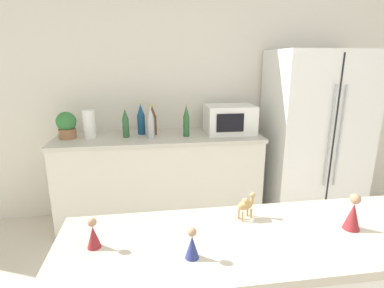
{
  "coord_description": "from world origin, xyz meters",
  "views": [
    {
      "loc": [
        -0.64,
        -0.46,
        1.63
      ],
      "look_at": [
        -0.36,
        1.46,
        1.09
      ],
      "focal_mm": 28.0,
      "sensor_mm": 36.0,
      "label": 1
    }
  ],
  "objects_px": {
    "refrigerator": "(314,137)",
    "wise_man_figurine_blue": "(353,214)",
    "back_bottle_0": "(153,121)",
    "back_bottle_2": "(186,121)",
    "back_bottle_3": "(141,120)",
    "microwave": "(230,119)",
    "potted_plant": "(67,125)",
    "wise_man_figurine_crimson": "(192,245)",
    "back_bottle_4": "(151,123)",
    "paper_towel_roll": "(89,124)",
    "back_bottle_1": "(126,123)",
    "camel_figurine": "(246,204)",
    "wise_man_figurine_purple": "(93,235)"
  },
  "relations": [
    {
      "from": "refrigerator",
      "to": "wise_man_figurine_blue",
      "type": "bearing_deg",
      "value": -115.95
    },
    {
      "from": "back_bottle_0",
      "to": "back_bottle_2",
      "type": "relative_size",
      "value": 0.96
    },
    {
      "from": "back_bottle_3",
      "to": "back_bottle_0",
      "type": "bearing_deg",
      "value": -21.99
    },
    {
      "from": "microwave",
      "to": "back_bottle_2",
      "type": "height_order",
      "value": "back_bottle_2"
    },
    {
      "from": "potted_plant",
      "to": "wise_man_figurine_crimson",
      "type": "relative_size",
      "value": 2.13
    },
    {
      "from": "back_bottle_3",
      "to": "back_bottle_4",
      "type": "xyz_separation_m",
      "value": [
        0.09,
        -0.19,
        0.0
      ]
    },
    {
      "from": "paper_towel_roll",
      "to": "back_bottle_1",
      "type": "xyz_separation_m",
      "value": [
        0.33,
        -0.01,
        0.0
      ]
    },
    {
      "from": "camel_figurine",
      "to": "wise_man_figurine_crimson",
      "type": "bearing_deg",
      "value": -138.76
    },
    {
      "from": "camel_figurine",
      "to": "wise_man_figurine_crimson",
      "type": "relative_size",
      "value": 0.97
    },
    {
      "from": "back_bottle_1",
      "to": "back_bottle_2",
      "type": "height_order",
      "value": "back_bottle_2"
    },
    {
      "from": "camel_figurine",
      "to": "back_bottle_1",
      "type": "bearing_deg",
      "value": 110.32
    },
    {
      "from": "back_bottle_0",
      "to": "back_bottle_1",
      "type": "relative_size",
      "value": 1.04
    },
    {
      "from": "refrigerator",
      "to": "back_bottle_3",
      "type": "distance_m",
      "value": 1.79
    },
    {
      "from": "back_bottle_1",
      "to": "back_bottle_3",
      "type": "distance_m",
      "value": 0.18
    },
    {
      "from": "back_bottle_0",
      "to": "camel_figurine",
      "type": "relative_size",
      "value": 2.59
    },
    {
      "from": "back_bottle_3",
      "to": "camel_figurine",
      "type": "xyz_separation_m",
      "value": [
        0.48,
        -1.8,
        -0.05
      ]
    },
    {
      "from": "paper_towel_roll",
      "to": "microwave",
      "type": "relative_size",
      "value": 0.55
    },
    {
      "from": "wise_man_figurine_crimson",
      "to": "potted_plant",
      "type": "bearing_deg",
      "value": 114.38
    },
    {
      "from": "microwave",
      "to": "camel_figurine",
      "type": "distance_m",
      "value": 1.77
    },
    {
      "from": "potted_plant",
      "to": "camel_figurine",
      "type": "relative_size",
      "value": 2.2
    },
    {
      "from": "back_bottle_4",
      "to": "wise_man_figurine_crimson",
      "type": "height_order",
      "value": "back_bottle_4"
    },
    {
      "from": "refrigerator",
      "to": "wise_man_figurine_purple",
      "type": "bearing_deg",
      "value": -137.03
    },
    {
      "from": "back_bottle_1",
      "to": "back_bottle_3",
      "type": "bearing_deg",
      "value": 36.42
    },
    {
      "from": "paper_towel_roll",
      "to": "wise_man_figurine_crimson",
      "type": "bearing_deg",
      "value": -70.61
    },
    {
      "from": "back_bottle_1",
      "to": "wise_man_figurine_purple",
      "type": "xyz_separation_m",
      "value": [
        -0.0,
        -1.82,
        -0.06
      ]
    },
    {
      "from": "refrigerator",
      "to": "paper_towel_roll",
      "type": "height_order",
      "value": "refrigerator"
    },
    {
      "from": "back_bottle_3",
      "to": "microwave",
      "type": "bearing_deg",
      "value": -4.76
    },
    {
      "from": "microwave",
      "to": "wise_man_figurine_purple",
      "type": "height_order",
      "value": "microwave"
    },
    {
      "from": "refrigerator",
      "to": "paper_towel_roll",
      "type": "distance_m",
      "value": 2.25
    },
    {
      "from": "back_bottle_1",
      "to": "back_bottle_4",
      "type": "distance_m",
      "value": 0.25
    },
    {
      "from": "refrigerator",
      "to": "back_bottle_3",
      "type": "height_order",
      "value": "refrigerator"
    },
    {
      "from": "camel_figurine",
      "to": "potted_plant",
      "type": "bearing_deg",
      "value": 124.02
    },
    {
      "from": "back_bottle_1",
      "to": "back_bottle_2",
      "type": "bearing_deg",
      "value": -4.7
    },
    {
      "from": "paper_towel_roll",
      "to": "wise_man_figurine_purple",
      "type": "bearing_deg",
      "value": -79.75
    },
    {
      "from": "camel_figurine",
      "to": "back_bottle_3",
      "type": "bearing_deg",
      "value": 105.02
    },
    {
      "from": "camel_figurine",
      "to": "wise_man_figurine_crimson",
      "type": "distance_m",
      "value": 0.37
    },
    {
      "from": "refrigerator",
      "to": "back_bottle_4",
      "type": "bearing_deg",
      "value": -178.43
    },
    {
      "from": "wise_man_figurine_blue",
      "to": "wise_man_figurine_crimson",
      "type": "bearing_deg",
      "value": -172.35
    },
    {
      "from": "back_bottle_2",
      "to": "microwave",
      "type": "bearing_deg",
      "value": 10.15
    },
    {
      "from": "back_bottle_0",
      "to": "wise_man_figurine_crimson",
      "type": "bearing_deg",
      "value": -87.23
    },
    {
      "from": "wise_man_figurine_purple",
      "to": "back_bottle_0",
      "type": "bearing_deg",
      "value": 82.24
    },
    {
      "from": "refrigerator",
      "to": "camel_figurine",
      "type": "distance_m",
      "value": 2.1
    },
    {
      "from": "back_bottle_3",
      "to": "camel_figurine",
      "type": "height_order",
      "value": "back_bottle_3"
    },
    {
      "from": "back_bottle_2",
      "to": "back_bottle_4",
      "type": "xyz_separation_m",
      "value": [
        -0.34,
        -0.04,
        0.0
      ]
    },
    {
      "from": "back_bottle_0",
      "to": "back_bottle_2",
      "type": "distance_m",
      "value": 0.34
    },
    {
      "from": "back_bottle_0",
      "to": "back_bottle_3",
      "type": "bearing_deg",
      "value": 158.01
    },
    {
      "from": "back_bottle_0",
      "to": "wise_man_figurine_purple",
      "type": "xyz_separation_m",
      "value": [
        -0.26,
        -1.88,
        -0.06
      ]
    },
    {
      "from": "paper_towel_roll",
      "to": "back_bottle_0",
      "type": "bearing_deg",
      "value": 5.29
    },
    {
      "from": "refrigerator",
      "to": "back_bottle_4",
      "type": "distance_m",
      "value": 1.69
    },
    {
      "from": "back_bottle_0",
      "to": "back_bottle_4",
      "type": "distance_m",
      "value": 0.15
    }
  ]
}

